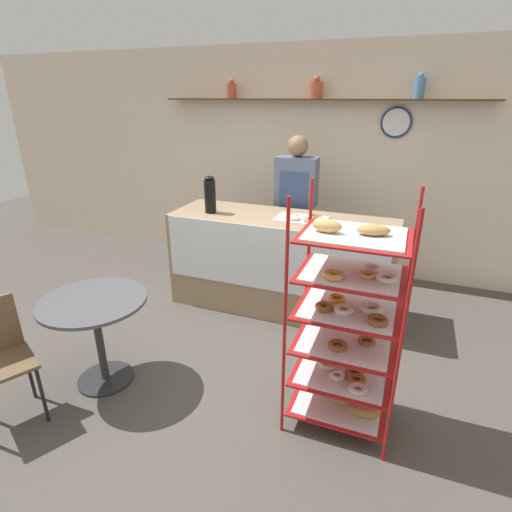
# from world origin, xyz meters

# --- Properties ---
(ground_plane) EXTENTS (14.00, 14.00, 0.00)m
(ground_plane) POSITION_xyz_m (0.00, 0.00, 0.00)
(ground_plane) COLOR #4C4742
(back_wall) EXTENTS (10.00, 0.30, 2.70)m
(back_wall) POSITION_xyz_m (0.00, 2.38, 1.36)
(back_wall) COLOR beige
(back_wall) RESTS_ON ground_plane
(display_counter) EXTENTS (2.27, 0.73, 1.00)m
(display_counter) POSITION_xyz_m (0.00, 1.10, 0.50)
(display_counter) COLOR #937A5B
(display_counter) RESTS_ON ground_plane
(pastry_rack) EXTENTS (0.69, 0.54, 1.63)m
(pastry_rack) POSITION_xyz_m (0.90, -0.30, 0.76)
(pastry_rack) COLOR #A51919
(pastry_rack) RESTS_ON ground_plane
(person_worker) EXTENTS (0.45, 0.23, 1.74)m
(person_worker) POSITION_xyz_m (-0.02, 1.67, 0.95)
(person_worker) COLOR #282833
(person_worker) RESTS_ON ground_plane
(cafe_table) EXTENTS (0.78, 0.78, 0.73)m
(cafe_table) POSITION_xyz_m (-0.92, -0.57, 0.55)
(cafe_table) COLOR #262628
(cafe_table) RESTS_ON ground_plane
(coffee_carafe) EXTENTS (0.12, 0.12, 0.38)m
(coffee_carafe) POSITION_xyz_m (-0.74, 0.99, 1.18)
(coffee_carafe) COLOR black
(coffee_carafe) RESTS_ON display_counter
(donut_tray_counter) EXTENTS (0.50, 0.32, 0.05)m
(donut_tray_counter) POSITION_xyz_m (0.22, 1.08, 1.02)
(donut_tray_counter) COLOR silver
(donut_tray_counter) RESTS_ON display_counter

